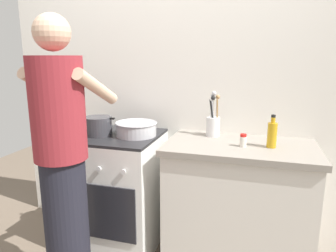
{
  "coord_description": "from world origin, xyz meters",
  "views": [
    {
      "loc": [
        0.65,
        -1.9,
        1.47
      ],
      "look_at": [
        0.05,
        0.12,
        1.0
      ],
      "focal_mm": 33.08,
      "sensor_mm": 36.0,
      "label": 1
    }
  ],
  "objects_px": {
    "spice_bottle": "(243,140)",
    "oil_bottle": "(272,134)",
    "mixing_bowl": "(136,128)",
    "person": "(63,165)",
    "stove_range": "(120,191)",
    "pot": "(98,126)",
    "utensil_crock": "(213,123)"
  },
  "relations": [
    {
      "from": "stove_range",
      "to": "oil_bottle",
      "type": "xyz_separation_m",
      "value": [
        1.09,
        -0.02,
        0.54
      ]
    },
    {
      "from": "pot",
      "to": "oil_bottle",
      "type": "height_order",
      "value": "oil_bottle"
    },
    {
      "from": "stove_range",
      "to": "pot",
      "type": "xyz_separation_m",
      "value": [
        -0.14,
        -0.04,
        0.52
      ]
    },
    {
      "from": "stove_range",
      "to": "oil_bottle",
      "type": "height_order",
      "value": "oil_bottle"
    },
    {
      "from": "person",
      "to": "mixing_bowl",
      "type": "bearing_deg",
      "value": 70.9
    },
    {
      "from": "oil_bottle",
      "to": "person",
      "type": "relative_size",
      "value": 0.13
    },
    {
      "from": "utensil_crock",
      "to": "oil_bottle",
      "type": "distance_m",
      "value": 0.45
    },
    {
      "from": "stove_range",
      "to": "mixing_bowl",
      "type": "distance_m",
      "value": 0.53
    },
    {
      "from": "utensil_crock",
      "to": "spice_bottle",
      "type": "relative_size",
      "value": 3.93
    },
    {
      "from": "stove_range",
      "to": "pot",
      "type": "distance_m",
      "value": 0.54
    },
    {
      "from": "spice_bottle",
      "to": "oil_bottle",
      "type": "height_order",
      "value": "oil_bottle"
    },
    {
      "from": "mixing_bowl",
      "to": "stove_range",
      "type": "bearing_deg",
      "value": -171.66
    },
    {
      "from": "pot",
      "to": "mixing_bowl",
      "type": "relative_size",
      "value": 0.87
    },
    {
      "from": "mixing_bowl",
      "to": "spice_bottle",
      "type": "relative_size",
      "value": 3.66
    },
    {
      "from": "spice_bottle",
      "to": "stove_range",
      "type": "bearing_deg",
      "value": 176.82
    },
    {
      "from": "pot",
      "to": "spice_bottle",
      "type": "bearing_deg",
      "value": -0.54
    },
    {
      "from": "utensil_crock",
      "to": "spice_bottle",
      "type": "xyz_separation_m",
      "value": [
        0.23,
        -0.22,
        -0.06
      ]
    },
    {
      "from": "utensil_crock",
      "to": "spice_bottle",
      "type": "height_order",
      "value": "utensil_crock"
    },
    {
      "from": "mixing_bowl",
      "to": "person",
      "type": "relative_size",
      "value": 0.18
    },
    {
      "from": "stove_range",
      "to": "spice_bottle",
      "type": "distance_m",
      "value": 1.04
    },
    {
      "from": "mixing_bowl",
      "to": "spice_bottle",
      "type": "distance_m",
      "value": 0.78
    },
    {
      "from": "person",
      "to": "utensil_crock",
      "type": "bearing_deg",
      "value": 45.24
    },
    {
      "from": "person",
      "to": "pot",
      "type": "bearing_deg",
      "value": 97.04
    },
    {
      "from": "mixing_bowl",
      "to": "person",
      "type": "xyz_separation_m",
      "value": [
        -0.21,
        -0.61,
        -0.1
      ]
    },
    {
      "from": "utensil_crock",
      "to": "person",
      "type": "relative_size",
      "value": 0.2
    },
    {
      "from": "pot",
      "to": "oil_bottle",
      "type": "distance_m",
      "value": 1.23
    },
    {
      "from": "spice_bottle",
      "to": "person",
      "type": "distance_m",
      "value": 1.13
    },
    {
      "from": "person",
      "to": "spice_bottle",
      "type": "bearing_deg",
      "value": 28.67
    },
    {
      "from": "stove_range",
      "to": "utensil_crock",
      "type": "bearing_deg",
      "value": 14.19
    },
    {
      "from": "stove_range",
      "to": "person",
      "type": "relative_size",
      "value": 0.53
    },
    {
      "from": "stove_range",
      "to": "pot",
      "type": "height_order",
      "value": "pot"
    },
    {
      "from": "stove_range",
      "to": "utensil_crock",
      "type": "height_order",
      "value": "utensil_crock"
    }
  ]
}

